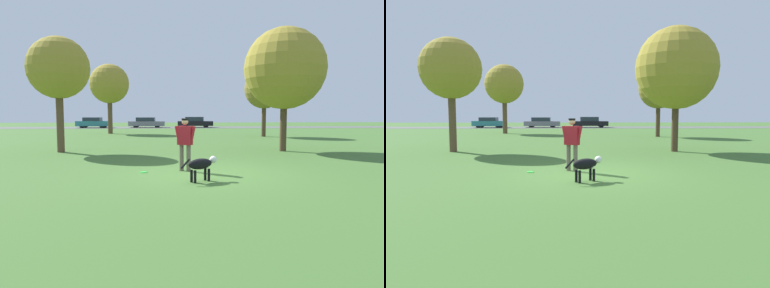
# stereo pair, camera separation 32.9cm
# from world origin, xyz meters

# --- Properties ---
(ground_plane) EXTENTS (120.00, 120.00, 0.00)m
(ground_plane) POSITION_xyz_m (0.00, 0.00, 0.00)
(ground_plane) COLOR #426B2D
(far_road_strip) EXTENTS (120.00, 6.00, 0.01)m
(far_road_strip) POSITION_xyz_m (0.00, 34.18, 0.01)
(far_road_strip) COLOR #5B5B59
(far_road_strip) RESTS_ON ground_plane
(person) EXTENTS (0.66, 0.41, 1.61)m
(person) POSITION_xyz_m (-0.40, 0.49, 0.95)
(person) COLOR #665B4C
(person) RESTS_ON ground_plane
(dog) EXTENTS (1.02, 0.71, 0.63)m
(dog) POSITION_xyz_m (-0.05, -1.17, 0.44)
(dog) COLOR black
(dog) RESTS_ON ground_plane
(frisbee) EXTENTS (0.22, 0.22, 0.02)m
(frisbee) POSITION_xyz_m (-1.65, 0.29, 0.01)
(frisbee) COLOR #33D838
(frisbee) RESTS_ON ground_plane
(tree_far_right) EXTENTS (3.04, 3.04, 5.18)m
(tree_far_right) POSITION_xyz_m (6.37, 16.09, 3.64)
(tree_far_right) COLOR #4C3826
(tree_far_right) RESTS_ON ground_plane
(tree_far_left) EXTENTS (3.44, 3.44, 6.10)m
(tree_far_left) POSITION_xyz_m (-6.12, 20.91, 4.35)
(tree_far_left) COLOR brown
(tree_far_left) RESTS_ON ground_plane
(tree_near_right) EXTENTS (3.74, 3.74, 5.69)m
(tree_near_right) POSITION_xyz_m (4.43, 5.81, 3.81)
(tree_near_right) COLOR #4C3826
(tree_near_right) RESTS_ON ground_plane
(tree_near_left) EXTENTS (2.76, 2.76, 5.17)m
(tree_near_left) POSITION_xyz_m (-5.81, 6.01, 3.76)
(tree_near_left) COLOR brown
(tree_near_left) RESTS_ON ground_plane
(parked_car_teal) EXTENTS (4.15, 1.97, 1.31)m
(parked_car_teal) POSITION_xyz_m (-10.42, 33.86, 0.66)
(parked_car_teal) COLOR teal
(parked_car_teal) RESTS_ON ground_plane
(parked_car_grey) EXTENTS (4.62, 1.94, 1.29)m
(parked_car_grey) POSITION_xyz_m (-3.81, 34.47, 0.64)
(parked_car_grey) COLOR slate
(parked_car_grey) RESTS_ON ground_plane
(parked_car_black) EXTENTS (4.54, 1.79, 1.36)m
(parked_car_black) POSITION_xyz_m (2.38, 34.02, 0.67)
(parked_car_black) COLOR black
(parked_car_black) RESTS_ON ground_plane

